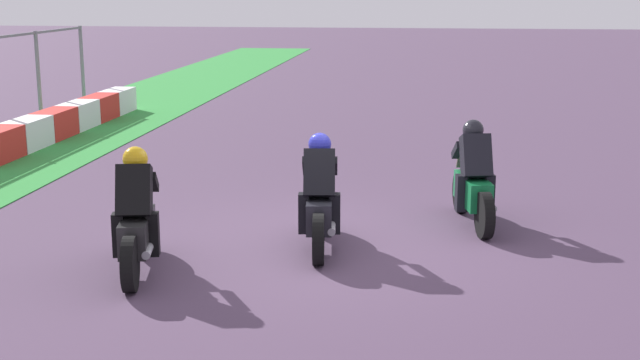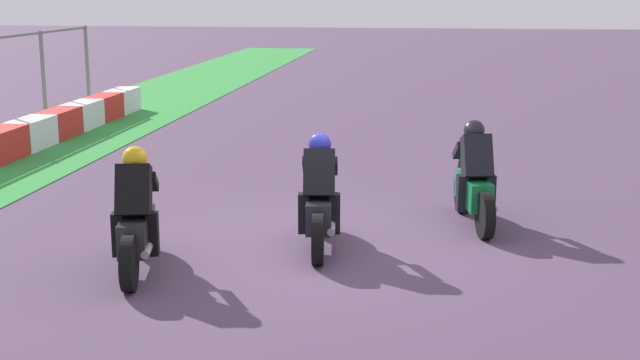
% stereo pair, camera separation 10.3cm
% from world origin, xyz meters
% --- Properties ---
extents(ground_plane, '(120.00, 120.00, 0.00)m').
position_xyz_m(ground_plane, '(0.00, 0.00, 0.00)').
color(ground_plane, '#503B54').
extents(rider_lane_a, '(2.03, 0.63, 1.51)m').
position_xyz_m(rider_lane_a, '(1.26, -2.00, 0.62)').
color(rider_lane_a, black).
rests_on(rider_lane_a, ground_plane).
extents(rider_lane_b, '(2.04, 0.57, 1.51)m').
position_xyz_m(rider_lane_b, '(-0.16, 0.03, 0.62)').
color(rider_lane_b, black).
rests_on(rider_lane_b, ground_plane).
extents(rider_lane_c, '(2.03, 0.64, 1.51)m').
position_xyz_m(rider_lane_c, '(-1.40, 2.07, 0.62)').
color(rider_lane_c, black).
rests_on(rider_lane_c, ground_plane).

